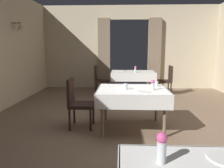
% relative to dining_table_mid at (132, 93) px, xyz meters
% --- Properties ---
extents(ground, '(10.08, 10.08, 0.00)m').
position_rel_dining_table_mid_xyz_m(ground, '(0.09, -0.04, -0.66)').
color(ground, '#7A604C').
extents(wall_back, '(6.40, 0.27, 3.00)m').
position_rel_dining_table_mid_xyz_m(wall_back, '(0.09, 4.14, 0.85)').
color(wall_back, beige).
rests_on(wall_back, ground).
extents(dining_table_mid, '(1.27, 1.06, 0.75)m').
position_rel_dining_table_mid_xyz_m(dining_table_mid, '(0.00, 0.00, 0.00)').
color(dining_table_mid, '#7A604C').
rests_on(dining_table_mid, ground).
extents(dining_table_far, '(1.38, 0.93, 0.75)m').
position_rel_dining_table_mid_xyz_m(dining_table_far, '(0.17, 2.91, -0.00)').
color(dining_table_far, '#7A604C').
rests_on(dining_table_far, ground).
extents(chair_mid_left, '(0.44, 0.44, 0.93)m').
position_rel_dining_table_mid_xyz_m(chair_mid_left, '(-1.02, 0.00, -0.15)').
color(chair_mid_left, black).
rests_on(chair_mid_left, ground).
extents(chair_far_left, '(0.44, 0.44, 0.93)m').
position_rel_dining_table_mid_xyz_m(chair_far_left, '(-0.90, 2.95, -0.15)').
color(chair_far_left, black).
rests_on(chair_far_left, ground).
extents(chair_far_right, '(0.44, 0.44, 0.93)m').
position_rel_dining_table_mid_xyz_m(chair_far_right, '(1.25, 2.95, -0.15)').
color(chair_far_right, black).
rests_on(chair_far_right, ground).
extents(flower_vase_near, '(0.07, 0.07, 0.21)m').
position_rel_dining_table_mid_xyz_m(flower_vase_near, '(0.05, -2.52, 0.20)').
color(flower_vase_near, silver).
rests_on(flower_vase_near, dining_table_near).
extents(flower_vase_mid, '(0.07, 0.07, 0.19)m').
position_rel_dining_table_mid_xyz_m(flower_vase_mid, '(0.35, -0.11, 0.19)').
color(flower_vase_mid, silver).
rests_on(flower_vase_mid, dining_table_mid).
extents(glass_mid_b, '(0.07, 0.07, 0.11)m').
position_rel_dining_table_mid_xyz_m(glass_mid_b, '(-0.13, -0.08, 0.14)').
color(glass_mid_b, silver).
rests_on(glass_mid_b, dining_table_mid).
extents(glass_mid_c, '(0.07, 0.07, 0.10)m').
position_rel_dining_table_mid_xyz_m(glass_mid_c, '(0.48, 0.27, 0.14)').
color(glass_mid_c, silver).
rests_on(glass_mid_c, dining_table_mid).
extents(plate_mid_d, '(0.23, 0.23, 0.01)m').
position_rel_dining_table_mid_xyz_m(plate_mid_d, '(0.17, -0.30, 0.09)').
color(plate_mid_d, white).
rests_on(plate_mid_d, dining_table_mid).
extents(flower_vase_far, '(0.07, 0.07, 0.20)m').
position_rel_dining_table_mid_xyz_m(flower_vase_far, '(0.23, 2.59, 0.19)').
color(flower_vase_far, silver).
rests_on(flower_vase_far, dining_table_far).
extents(plate_far_b, '(0.21, 0.21, 0.01)m').
position_rel_dining_table_mid_xyz_m(plate_far_b, '(-0.15, 2.95, 0.09)').
color(plate_far_b, white).
rests_on(plate_far_b, dining_table_far).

